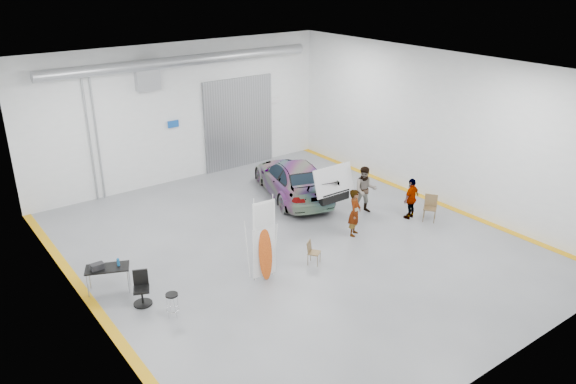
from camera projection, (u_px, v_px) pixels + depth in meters
ground at (293, 244)px, 19.44m from camera, size 16.00×16.00×0.00m
room_shell at (261, 115)px, 19.67m from camera, size 14.02×16.18×6.01m
sedan_car at (293, 179)px, 23.12m from camera, size 3.66×5.71×1.54m
person_a at (355, 212)px, 19.76m from camera, size 0.75×0.69×1.73m
person_b at (365, 190)px, 21.55m from camera, size 1.15×1.09×1.86m
person_c at (411, 198)px, 21.09m from camera, size 0.99×0.57×1.61m
surfboard_display at (265, 246)px, 16.90m from camera, size 0.78×0.25×2.74m
folding_chair_near at (314, 257)px, 18.06m from camera, size 0.51×0.56×0.79m
folding_chair_far at (429, 213)px, 21.07m from camera, size 0.63×0.75×0.98m
shop_stool at (173, 305)px, 15.33m from camera, size 0.36×0.36×0.71m
work_table at (105, 268)px, 16.35m from camera, size 1.39×1.07×1.01m
office_chair at (141, 290)px, 15.87m from camera, size 0.58×0.61×1.00m
trunk_lid at (332, 177)px, 21.04m from camera, size 1.79×1.09×0.04m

